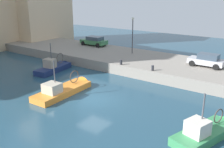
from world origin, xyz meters
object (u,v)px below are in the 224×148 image
at_px(fishing_boat_green, 207,135).
at_px(parked_car_green, 94,41).
at_px(fishing_boat_navy, 55,70).
at_px(quay_streetlamp, 133,29).
at_px(mooring_bollard_mid, 121,62).
at_px(parked_car_silver, 207,60).
at_px(fishing_boat_orange, 66,91).
at_px(mooring_bollard_south, 153,68).

relative_size(fishing_boat_green, parked_car_green, 1.43).
relative_size(fishing_boat_navy, quay_streetlamp, 1.23).
bearing_deg(mooring_bollard_mid, quay_streetlamp, 19.06).
height_order(parked_car_silver, parked_car_green, parked_car_silver).
xyz_separation_m(fishing_boat_orange, quay_streetlamp, (13.35, 0.79, 4.34)).
distance_m(parked_car_silver, quay_streetlamp, 10.43).
relative_size(fishing_boat_orange, mooring_bollard_mid, 12.69).
xyz_separation_m(parked_car_silver, quay_streetlamp, (0.72, 10.09, 2.52)).
distance_m(mooring_bollard_south, mooring_bollard_mid, 4.00).
distance_m(fishing_boat_navy, parked_car_silver, 17.67).
relative_size(parked_car_silver, mooring_bollard_south, 6.95).
height_order(mooring_bollard_mid, quay_streetlamp, quay_streetlamp).
bearing_deg(parked_car_silver, quay_streetlamp, 85.92).
bearing_deg(fishing_boat_navy, fishing_boat_green, -102.81).
bearing_deg(fishing_boat_navy, mooring_bollard_mid, -65.51).
bearing_deg(fishing_boat_orange, fishing_boat_green, -90.24).
xyz_separation_m(parked_car_green, mooring_bollard_south, (-6.83, -13.58, -0.45)).
height_order(fishing_boat_orange, mooring_bollard_south, fishing_boat_orange).
bearing_deg(fishing_boat_green, parked_car_silver, 16.92).
bearing_deg(mooring_bollard_south, fishing_boat_green, -134.13).
bearing_deg(quay_streetlamp, parked_car_silver, -94.08).
relative_size(mooring_bollard_mid, quay_streetlamp, 0.11).
height_order(fishing_boat_navy, parked_car_silver, fishing_boat_navy).
bearing_deg(parked_car_green, fishing_boat_green, -124.07).
xyz_separation_m(parked_car_silver, mooring_bollard_south, (-4.93, 4.14, -0.46)).
distance_m(fishing_boat_orange, fishing_boat_navy, 7.58).
distance_m(parked_car_green, mooring_bollard_mid, 11.78).
distance_m(fishing_boat_navy, quay_streetlamp, 11.36).
relative_size(fishing_boat_navy, mooring_bollard_south, 10.81).
height_order(parked_car_green, mooring_bollard_mid, parked_car_green).
xyz_separation_m(fishing_boat_orange, parked_car_green, (14.54, 8.42, 1.80)).
distance_m(mooring_bollard_mid, quay_streetlamp, 6.68).
height_order(fishing_boat_orange, parked_car_silver, fishing_boat_orange).
height_order(fishing_boat_green, quay_streetlamp, quay_streetlamp).
relative_size(parked_car_green, mooring_bollard_south, 7.75).
height_order(mooring_bollard_south, mooring_bollard_mid, same).
bearing_deg(fishing_boat_green, quay_streetlamp, 46.13).
bearing_deg(parked_car_silver, mooring_bollard_south, 139.99).
xyz_separation_m(mooring_bollard_south, mooring_bollard_mid, (0.00, 4.00, 0.00)).
distance_m(parked_car_silver, parked_car_green, 17.82).
bearing_deg(fishing_boat_orange, quay_streetlamp, 3.39).
relative_size(fishing_boat_green, parked_car_silver, 1.60).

